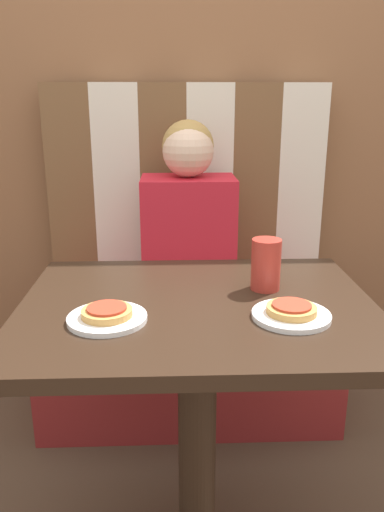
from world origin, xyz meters
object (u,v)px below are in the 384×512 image
object	(u,v)px
plate_right	(291,315)
pizza_right	(292,309)
plate_left	(107,318)
pizza_left	(107,312)
person	(188,215)
drinking_cup	(266,264)

from	to	relation	value
plate_right	pizza_right	bearing A→B (deg)	-90.00
plate_left	pizza_left	bearing A→B (deg)	-90.00
plate_right	plate_left	bearing A→B (deg)	180.00
person	plate_left	distance (m)	0.83
person	pizza_left	bearing A→B (deg)	-104.37
person	pizza_left	size ratio (longest dim) A/B	5.86
plate_right	pizza_left	world-z (taller)	pizza_left
plate_right	drinking_cup	distance (m)	0.19
person	pizza_left	world-z (taller)	person
pizza_left	pizza_right	distance (m)	0.41
plate_left	drinking_cup	world-z (taller)	drinking_cup
plate_left	pizza_left	distance (m)	0.02
pizza_left	drinking_cup	distance (m)	0.43
pizza_left	plate_right	bearing A→B (deg)	0.00
plate_left	pizza_right	world-z (taller)	pizza_right
person	drinking_cup	size ratio (longest dim) A/B	4.98
plate_left	pizza_right	bearing A→B (deg)	-0.00
person	pizza_left	xyz separation A→B (m)	(-0.21, -0.80, -0.03)
person	pizza_right	bearing A→B (deg)	-75.63
pizza_left	pizza_right	xyz separation A→B (m)	(0.41, 0.00, 0.00)
plate_left	pizza_right	size ratio (longest dim) A/B	1.57
person	plate_right	bearing A→B (deg)	-75.63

